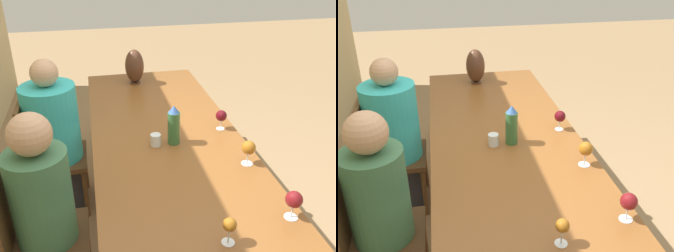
{
  "view_description": "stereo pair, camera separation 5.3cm",
  "coord_description": "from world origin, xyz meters",
  "views": [
    {
      "loc": [
        -1.98,
        0.45,
        1.98
      ],
      "look_at": [
        0.12,
        0.0,
        0.87
      ],
      "focal_mm": 40.0,
      "sensor_mm": 36.0,
      "label": 1
    },
    {
      "loc": [
        -1.99,
        0.39,
        1.98
      ],
      "look_at": [
        0.12,
        0.0,
        0.87
      ],
      "focal_mm": 40.0,
      "sensor_mm": 36.0,
      "label": 2
    }
  ],
  "objects": [
    {
      "name": "ground_plane",
      "position": [
        0.0,
        0.0,
        0.0
      ],
      "size": [
        14.0,
        14.0,
        0.0
      ],
      "primitive_type": "plane",
      "color": "#937551"
    },
    {
      "name": "dining_table",
      "position": [
        0.0,
        0.0,
        0.71
      ],
      "size": [
        2.97,
        0.99,
        0.77
      ],
      "color": "brown",
      "rests_on": "ground_plane"
    },
    {
      "name": "water_bottle",
      "position": [
        0.07,
        -0.03,
        0.9
      ],
      "size": [
        0.08,
        0.08,
        0.26
      ],
      "color": "#336638",
      "rests_on": "dining_table"
    },
    {
      "name": "water_tumbler",
      "position": [
        0.07,
        0.09,
        0.81
      ],
      "size": [
        0.07,
        0.07,
        0.08
      ],
      "color": "silver",
      "rests_on": "dining_table"
    },
    {
      "name": "vase",
      "position": [
        1.21,
        0.08,
        0.93
      ],
      "size": [
        0.17,
        0.17,
        0.31
      ],
      "color": "#4C2D1E",
      "rests_on": "dining_table"
    },
    {
      "name": "wine_glass_1",
      "position": [
        -0.84,
        -0.07,
        0.87
      ],
      "size": [
        0.06,
        0.06,
        0.13
      ],
      "color": "silver",
      "rests_on": "dining_table"
    },
    {
      "name": "wine_glass_2",
      "position": [
        0.2,
        -0.39,
        0.87
      ],
      "size": [
        0.08,
        0.08,
        0.14
      ],
      "color": "silver",
      "rests_on": "dining_table"
    },
    {
      "name": "wine_glass_3",
      "position": [
        -0.26,
        -0.4,
        0.88
      ],
      "size": [
        0.08,
        0.08,
        0.15
      ],
      "color": "silver",
      "rests_on": "dining_table"
    },
    {
      "name": "wine_glass_4",
      "position": [
        -0.74,
        -0.42,
        0.87
      ],
      "size": [
        0.08,
        0.08,
        0.15
      ],
      "color": "silver",
      "rests_on": "dining_table"
    },
    {
      "name": "chair_near",
      "position": [
        -0.29,
        0.85,
        0.5
      ],
      "size": [
        0.44,
        0.44,
        0.92
      ],
      "color": "brown",
      "rests_on": "ground_plane"
    },
    {
      "name": "chair_far",
      "position": [
        0.59,
        0.85,
        0.5
      ],
      "size": [
        0.44,
        0.44,
        0.92
      ],
      "color": "brown",
      "rests_on": "ground_plane"
    },
    {
      "name": "person_near",
      "position": [
        -0.29,
        0.76,
        0.66
      ],
      "size": [
        0.33,
        0.33,
        1.22
      ],
      "color": "#2D2D38",
      "rests_on": "ground_plane"
    },
    {
      "name": "person_far",
      "position": [
        0.59,
        0.76,
        0.65
      ],
      "size": [
        0.39,
        0.39,
        1.22
      ],
      "color": "#2D2D38",
      "rests_on": "ground_plane"
    }
  ]
}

